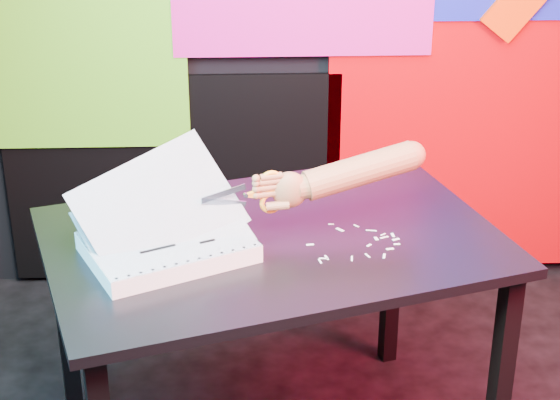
{
  "coord_description": "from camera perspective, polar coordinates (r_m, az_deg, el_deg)",
  "views": [
    {
      "loc": [
        -0.46,
        -1.89,
        1.93
      ],
      "look_at": [
        -0.37,
        0.37,
        0.87
      ],
      "focal_mm": 60.0,
      "sensor_mm": 36.0,
      "label": 1
    }
  ],
  "objects": [
    {
      "name": "room",
      "position": [
        2.03,
        11.12,
        8.06
      ],
      "size": [
        3.01,
        3.01,
        2.71
      ],
      "color": "black",
      "rests_on": "ground"
    },
    {
      "name": "work_table",
      "position": [
        2.61,
        -0.46,
        -3.96
      ],
      "size": [
        1.41,
        1.14,
        0.75
      ],
      "rotation": [
        0.0,
        0.0,
        0.3
      ],
      "color": "black",
      "rests_on": "ground"
    },
    {
      "name": "backdrop",
      "position": [
        3.53,
        6.47,
        8.94
      ],
      "size": [
        2.88,
        0.05,
        2.08
      ],
      "color": "#BB0007",
      "rests_on": "ground"
    },
    {
      "name": "printout_stack",
      "position": [
        2.48,
        -6.88,
        -2.74
      ],
      "size": [
        0.51,
        0.45,
        0.31
      ],
      "rotation": [
        0.0,
        0.0,
        0.45
      ],
      "color": "silver",
      "rests_on": "work_table"
    },
    {
      "name": "scissors",
      "position": [
        2.51,
        -0.89,
        0.44
      ],
      "size": [
        0.22,
        0.06,
        0.13
      ],
      "rotation": [
        0.0,
        0.0,
        0.25
      ],
      "color": "silver",
      "rests_on": "printout_stack"
    },
    {
      "name": "paper_clippings",
      "position": [
        2.54,
        5.06,
        -2.61
      ],
      "size": [
        0.26,
        0.23,
        0.0
      ],
      "color": "silver",
      "rests_on": "work_table"
    },
    {
      "name": "hand_forearm",
      "position": [
        2.57,
        4.18,
        1.62
      ],
      "size": [
        0.47,
        0.17,
        0.15
      ],
      "rotation": [
        0.0,
        0.0,
        0.25
      ],
      "color": "#A05D36",
      "rests_on": "work_table"
    }
  ]
}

